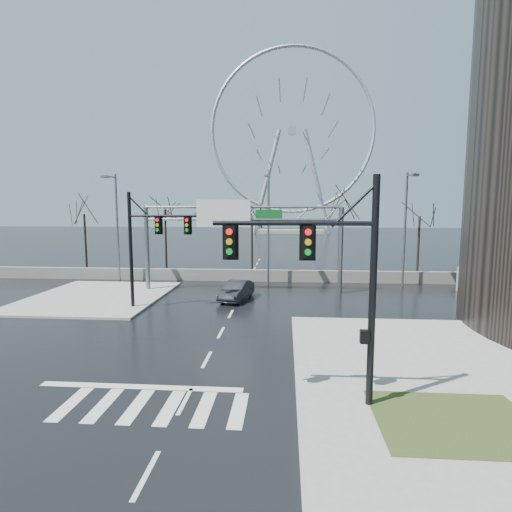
# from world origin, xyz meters

# --- Properties ---
(ground) EXTENTS (260.00, 260.00, 0.00)m
(ground) POSITION_xyz_m (0.00, 0.00, 0.00)
(ground) COLOR black
(ground) RESTS_ON ground
(sidewalk_right_ext) EXTENTS (12.00, 10.00, 0.15)m
(sidewalk_right_ext) POSITION_xyz_m (10.00, 2.00, 0.07)
(sidewalk_right_ext) COLOR gray
(sidewalk_right_ext) RESTS_ON ground
(sidewalk_far) EXTENTS (10.00, 12.00, 0.15)m
(sidewalk_far) POSITION_xyz_m (-11.00, 12.00, 0.07)
(sidewalk_far) COLOR gray
(sidewalk_far) RESTS_ON ground
(grass_strip) EXTENTS (5.00, 4.00, 0.02)m
(grass_strip) POSITION_xyz_m (9.00, -5.00, 0.15)
(grass_strip) COLOR #2C3716
(grass_strip) RESTS_ON sidewalk_near
(barrier_wall) EXTENTS (52.00, 0.50, 1.10)m
(barrier_wall) POSITION_xyz_m (0.00, 20.00, 0.55)
(barrier_wall) COLOR slate
(barrier_wall) RESTS_ON ground
(signal_mast_near) EXTENTS (5.52, 0.41, 8.00)m
(signal_mast_near) POSITION_xyz_m (5.14, -4.04, 4.87)
(signal_mast_near) COLOR black
(signal_mast_near) RESTS_ON ground
(signal_mast_far) EXTENTS (4.72, 0.41, 8.00)m
(signal_mast_far) POSITION_xyz_m (-5.87, 8.96, 4.83)
(signal_mast_far) COLOR black
(signal_mast_far) RESTS_ON ground
(sign_gantry) EXTENTS (16.36, 0.40, 7.60)m
(sign_gantry) POSITION_xyz_m (-0.38, 14.96, 5.18)
(sign_gantry) COLOR slate
(sign_gantry) RESTS_ON ground
(streetlight_left) EXTENTS (0.50, 2.55, 10.00)m
(streetlight_left) POSITION_xyz_m (-12.00, 18.16, 5.89)
(streetlight_left) COLOR slate
(streetlight_left) RESTS_ON ground
(streetlight_mid) EXTENTS (0.50, 2.55, 10.00)m
(streetlight_mid) POSITION_xyz_m (2.00, 18.16, 5.89)
(streetlight_mid) COLOR slate
(streetlight_mid) RESTS_ON ground
(streetlight_right) EXTENTS (0.50, 2.55, 10.00)m
(streetlight_right) POSITION_xyz_m (14.00, 18.16, 5.89)
(streetlight_right) COLOR slate
(streetlight_right) RESTS_ON ground
(tree_far_left) EXTENTS (3.50, 3.50, 7.00)m
(tree_far_left) POSITION_xyz_m (-18.00, 24.00, 5.57)
(tree_far_left) COLOR black
(tree_far_left) RESTS_ON ground
(tree_left) EXTENTS (3.75, 3.75, 7.50)m
(tree_left) POSITION_xyz_m (-9.00, 23.50, 5.98)
(tree_left) COLOR black
(tree_left) RESTS_ON ground
(tree_center) EXTENTS (3.25, 3.25, 6.50)m
(tree_center) POSITION_xyz_m (0.00, 24.50, 5.17)
(tree_center) COLOR black
(tree_center) RESTS_ON ground
(tree_right) EXTENTS (3.90, 3.90, 7.80)m
(tree_right) POSITION_xyz_m (9.00, 23.50, 6.22)
(tree_right) COLOR black
(tree_right) RESTS_ON ground
(tree_far_right) EXTENTS (3.40, 3.40, 6.80)m
(tree_far_right) POSITION_xyz_m (17.00, 24.00, 5.41)
(tree_far_right) COLOR black
(tree_far_right) RESTS_ON ground
(ferris_wheel) EXTENTS (45.00, 6.00, 50.91)m
(ferris_wheel) POSITION_xyz_m (5.00, 95.00, 26.13)
(ferris_wheel) COLOR gray
(ferris_wheel) RESTS_ON ground
(car) EXTENTS (2.45, 4.57, 1.43)m
(car) POSITION_xyz_m (-0.12, 12.10, 0.72)
(car) COLOR black
(car) RESTS_ON ground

